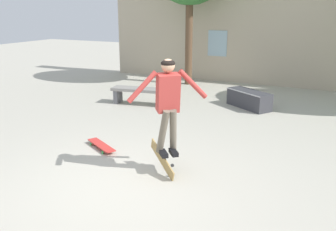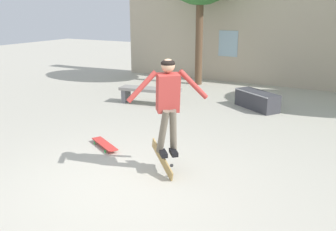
# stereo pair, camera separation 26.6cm
# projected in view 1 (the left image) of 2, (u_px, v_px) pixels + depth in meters

# --- Properties ---
(ground_plane) EXTENTS (40.00, 40.00, 0.00)m
(ground_plane) POSITION_uv_depth(u_px,v_px,m) (127.00, 185.00, 5.72)
(ground_plane) COLOR #B2AD9E
(building_backdrop) EXTENTS (11.91, 0.52, 4.94)m
(building_backdrop) POSITION_uv_depth(u_px,v_px,m) (262.00, 29.00, 12.71)
(building_backdrop) COLOR #B7A88E
(building_backdrop) RESTS_ON ground_plane
(park_bench) EXTENTS (1.78, 0.73, 0.46)m
(park_bench) POSITION_uv_depth(u_px,v_px,m) (143.00, 93.00, 10.34)
(park_bench) COLOR gray
(park_bench) RESTS_ON ground_plane
(skate_ledge) EXTENTS (1.35, 1.13, 0.46)m
(skate_ledge) POSITION_uv_depth(u_px,v_px,m) (249.00, 99.00, 10.03)
(skate_ledge) COLOR #38383D
(skate_ledge) RESTS_ON ground_plane
(skater) EXTENTS (1.02, 0.92, 1.55)m
(skater) POSITION_uv_depth(u_px,v_px,m) (168.00, 98.00, 5.80)
(skater) COLOR #B23833
(skateboard_flipping) EXTENTS (0.67, 0.51, 0.52)m
(skateboard_flipping) POSITION_uv_depth(u_px,v_px,m) (162.00, 159.00, 6.06)
(skateboard_flipping) COLOR #AD894C
(skateboard_resting) EXTENTS (0.85, 0.59, 0.08)m
(skateboard_resting) POSITION_uv_depth(u_px,v_px,m) (101.00, 145.00, 7.18)
(skateboard_resting) COLOR red
(skateboard_resting) RESTS_ON ground_plane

